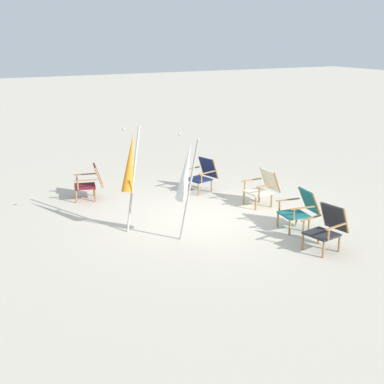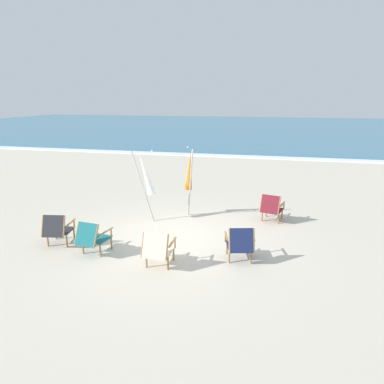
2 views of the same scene
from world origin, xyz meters
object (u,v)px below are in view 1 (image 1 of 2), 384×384
beach_chair_back_right (264,187)px  beach_chair_front_left (203,174)px  beach_chair_back_left (301,208)px  umbrella_furled_white (186,173)px  beach_chair_far_center (328,226)px  beach_chair_mid_center (91,181)px  umbrella_furled_orange (130,163)px

beach_chair_back_right → beach_chair_front_left: (1.64, 0.65, 0.00)m
beach_chair_back_left → umbrella_furled_white: 2.56m
beach_chair_back_right → umbrella_furled_white: size_ratio=0.39×
beach_chair_back_left → umbrella_furled_white: umbrella_furled_white is taller
beach_chair_far_center → beach_chair_back_right: size_ratio=1.00×
beach_chair_back_left → beach_chair_mid_center: beach_chair_mid_center is taller
beach_chair_far_center → beach_chair_back_right: 2.72m
beach_chair_back_left → beach_chair_back_right: beach_chair_back_right is taller
beach_chair_mid_center → umbrella_furled_white: umbrella_furled_white is taller
beach_chair_back_left → beach_chair_far_center: size_ratio=0.99×
beach_chair_mid_center → umbrella_furled_orange: size_ratio=0.39×
beach_chair_mid_center → umbrella_furled_orange: umbrella_furled_orange is taller
beach_chair_back_right → beach_chair_mid_center: bearing=55.5°
beach_chair_far_center → beach_chair_front_left: (4.31, 0.15, 0.00)m
beach_chair_back_left → beach_chair_back_right: 1.65m
beach_chair_back_right → umbrella_furled_white: 3.01m
beach_chair_mid_center → beach_chair_front_left: bearing=-103.5°
beach_chair_front_left → umbrella_furled_orange: size_ratio=0.39×
beach_chair_mid_center → beach_chair_back_left: bearing=-141.9°
beach_chair_far_center → beach_chair_mid_center: bearing=29.6°
beach_chair_back_left → beach_chair_mid_center: size_ratio=0.98×
beach_chair_front_left → umbrella_furled_white: 3.56m
beach_chair_far_center → beach_chair_mid_center: beach_chair_mid_center is taller
beach_chair_far_center → beach_chair_mid_center: size_ratio=0.99×
beach_chair_back_left → beach_chair_back_right: bearing=-8.8°
umbrella_furled_white → beach_chair_back_right: bearing=-65.3°
beach_chair_back_right → beach_chair_far_center: bearing=169.4°
beach_chair_far_center → beach_chair_back_right: bearing=-10.6°
beach_chair_far_center → beach_chair_back_right: (2.68, -0.50, -0.00)m
umbrella_furled_white → beach_chair_back_left: bearing=-100.3°
beach_chair_far_center → beach_chair_front_left: size_ratio=1.00×
beach_chair_front_left → beach_chair_back_left: bearing=-173.0°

